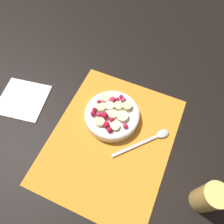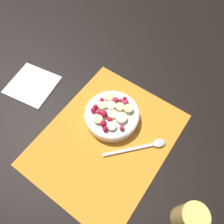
% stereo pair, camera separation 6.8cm
% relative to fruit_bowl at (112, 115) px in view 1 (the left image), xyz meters
% --- Properties ---
extents(ground_plane, '(3.00, 3.00, 0.00)m').
position_rel_fruit_bowl_xyz_m(ground_plane, '(-0.07, -0.03, -0.03)').
color(ground_plane, black).
extents(placemat, '(0.46, 0.37, 0.01)m').
position_rel_fruit_bowl_xyz_m(placemat, '(-0.07, -0.03, -0.02)').
color(placemat, orange).
rests_on(placemat, ground_plane).
extents(fruit_bowl, '(0.17, 0.17, 0.06)m').
position_rel_fruit_bowl_xyz_m(fruit_bowl, '(0.00, 0.00, 0.00)').
color(fruit_bowl, white).
rests_on(fruit_bowl, placemat).
extents(spoon, '(0.16, 0.15, 0.01)m').
position_rel_fruit_bowl_xyz_m(spoon, '(-0.02, -0.14, -0.02)').
color(spoon, silver).
rests_on(spoon, placemat).
extents(drinking_glass, '(0.06, 0.06, 0.11)m').
position_rel_fruit_bowl_xyz_m(drinking_glass, '(-0.14, -0.32, 0.03)').
color(drinking_glass, '#F4CC66').
rests_on(drinking_glass, ground_plane).
extents(napkin, '(0.18, 0.18, 0.01)m').
position_rel_fruit_bowl_xyz_m(napkin, '(-0.05, 0.31, -0.02)').
color(napkin, white).
rests_on(napkin, ground_plane).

